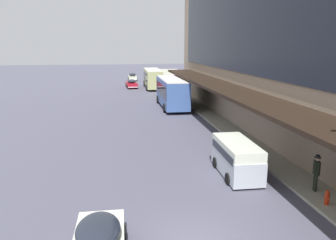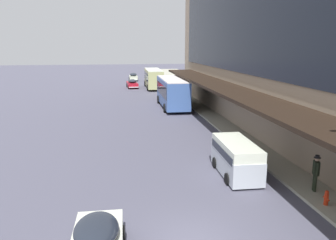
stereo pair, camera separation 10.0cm
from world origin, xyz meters
name	(u,v)px [view 1 (the left image)]	position (x,y,z in m)	size (l,w,h in m)	color
transit_bus_kerbside_front	(172,91)	(3.85, 27.15, 1.98)	(2.88, 9.27, 3.45)	#3E5E9E
transit_bus_kerbside_rear	(153,78)	(3.65, 45.24, 1.87)	(2.88, 9.22, 3.25)	tan
sedan_lead_mid	(132,77)	(0.89, 59.03, 0.78)	(1.86, 4.88, 1.60)	beige
sedan_trailing_mid	(131,84)	(0.06, 46.63, 0.74)	(1.99, 4.80, 1.50)	#A41422
vw_van	(236,156)	(3.93, 6.19, 1.10)	(1.99, 4.59, 1.96)	#B6BEC7
pedestrian_at_kerb	(316,171)	(6.95, 3.16, 1.18)	(0.35, 0.59, 1.86)	black
fire_hydrant	(327,197)	(6.62, 1.71, 0.49)	(0.20, 0.40, 0.70)	red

